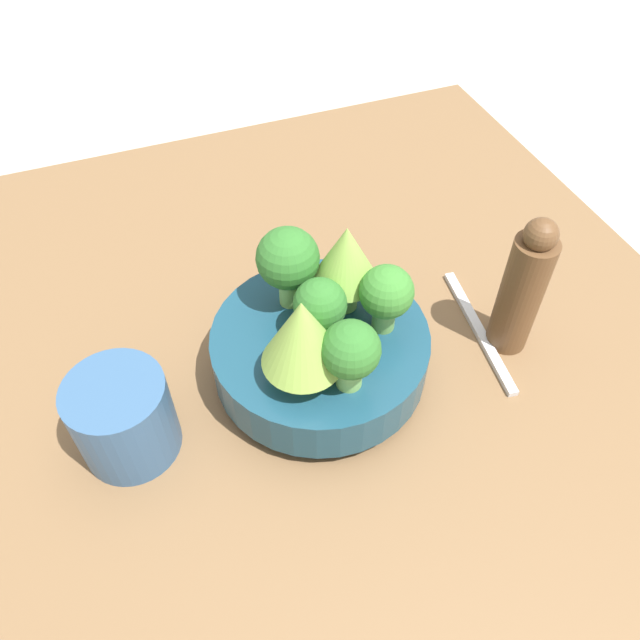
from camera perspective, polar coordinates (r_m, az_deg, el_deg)
The scene contains 12 objects.
ground_plane at distance 0.67m, azimuth 1.09°, elevation -4.84°, with size 6.00×6.00×0.00m, color #ADA89E.
table at distance 0.65m, azimuth 1.11°, elevation -3.73°, with size 0.87×0.77×0.04m.
bowl at distance 0.59m, azimuth 0.00°, elevation -2.91°, with size 0.20×0.20×0.06m.
romanesco_piece_near at distance 0.55m, azimuth 2.58°, elevation 5.35°, with size 0.06×0.06×0.09m.
broccoli_floret_center at distance 0.54m, azimuth 0.00°, elevation 1.27°, with size 0.05×0.05×0.06m.
romanesco_piece_far at distance 0.50m, azimuth -1.65°, elevation -1.33°, with size 0.07×0.07×0.09m.
broccoli_floret_right at distance 0.56m, azimuth -2.96°, elevation 5.47°, with size 0.06×0.06×0.08m.
broccoli_floret_left at distance 0.50m, azimuth 2.81°, elevation -2.94°, with size 0.05×0.05×0.07m.
broccoli_floret_front at distance 0.55m, azimuth 6.08°, elevation 2.35°, with size 0.05×0.05×0.07m.
cup at distance 0.56m, azimuth -17.53°, elevation -8.53°, with size 0.09×0.09×0.08m.
pepper_mill at distance 0.62m, azimuth 18.01°, elevation 2.71°, with size 0.04×0.04×0.16m.
fork at distance 0.67m, azimuth 14.29°, elevation -0.87°, with size 0.17×0.03×0.01m.
Camera 1 is at (-0.37, 0.15, 0.53)m, focal length 35.00 mm.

